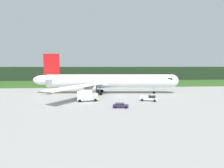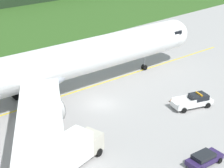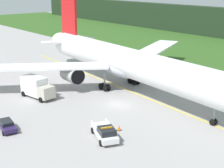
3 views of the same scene
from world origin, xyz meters
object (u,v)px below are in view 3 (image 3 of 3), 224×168
object	(u,v)px
catering_truck	(37,87)
apron_cone	(119,128)
airliner	(128,63)
ops_pickup_truck	(105,132)
staff_car	(7,125)

from	to	relation	value
catering_truck	apron_cone	size ratio (longest dim) A/B	9.25
airliner	ops_pickup_truck	distance (m)	21.02
airliner	staff_car	size ratio (longest dim) A/B	13.32
ops_pickup_truck	apron_cone	bearing A→B (deg)	105.64
catering_truck	ops_pickup_truck	bearing A→B (deg)	-2.88
airliner	ops_pickup_truck	world-z (taller)	airliner
airliner	apron_cone	bearing A→B (deg)	-45.40
apron_cone	catering_truck	bearing A→B (deg)	-173.89
ops_pickup_truck	airliner	bearing A→B (deg)	130.30
ops_pickup_truck	catering_truck	distance (m)	20.15
catering_truck	airliner	bearing A→B (deg)	65.24
airliner	ops_pickup_truck	xyz separation A→B (m)	(13.32, -15.71, -4.18)
ops_pickup_truck	staff_car	world-z (taller)	ops_pickup_truck
staff_car	apron_cone	size ratio (longest dim) A/B	5.96
airliner	staff_car	distance (m)	24.77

